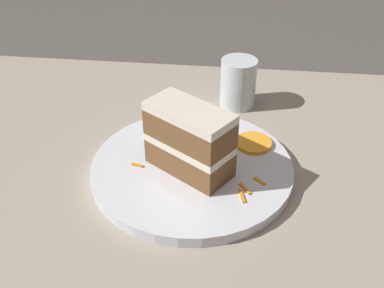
% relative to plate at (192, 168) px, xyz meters
% --- Properties ---
extents(ground_plane, '(6.00, 6.00, 0.00)m').
position_rel_plate_xyz_m(ground_plane, '(-0.02, 0.06, -0.04)').
color(ground_plane, '#4C4742').
rests_on(ground_plane, ground).
extents(dining_table, '(1.21, 0.87, 0.03)m').
position_rel_plate_xyz_m(dining_table, '(-0.02, 0.06, -0.03)').
color(dining_table, gray).
rests_on(dining_table, ground).
extents(plate, '(0.31, 0.31, 0.02)m').
position_rel_plate_xyz_m(plate, '(0.00, 0.00, 0.00)').
color(plate, silver).
rests_on(plate, dining_table).
extents(cake_slice, '(0.14, 0.12, 0.10)m').
position_rel_plate_xyz_m(cake_slice, '(0.00, 0.01, 0.06)').
color(cake_slice, brown).
rests_on(cake_slice, plate).
extents(cream_dollop, '(0.05, 0.04, 0.05)m').
position_rel_plate_xyz_m(cream_dollop, '(0.04, -0.11, 0.03)').
color(cream_dollop, silver).
rests_on(cream_dollop, plate).
extents(orange_garnish, '(0.06, 0.06, 0.01)m').
position_rel_plate_xyz_m(orange_garnish, '(-0.09, -0.06, 0.01)').
color(orange_garnish, orange).
rests_on(orange_garnish, plate).
extents(carrot_shreds_scatter, '(0.20, 0.18, 0.00)m').
position_rel_plate_xyz_m(carrot_shreds_scatter, '(-0.05, 0.03, 0.01)').
color(carrot_shreds_scatter, orange).
rests_on(carrot_shreds_scatter, plate).
extents(drinking_glass, '(0.07, 0.07, 0.09)m').
position_rel_plate_xyz_m(drinking_glass, '(-0.06, -0.22, 0.03)').
color(drinking_glass, silver).
rests_on(drinking_glass, dining_table).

